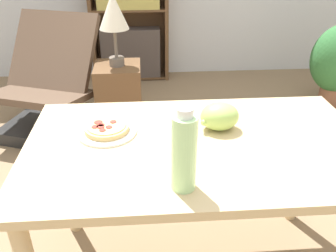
{
  "coord_description": "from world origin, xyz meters",
  "views": [
    {
      "loc": [
        -0.08,
        -1.23,
        1.45
      ],
      "look_at": [
        0.0,
        -0.06,
        0.79
      ],
      "focal_mm": 38.0,
      "sensor_mm": 36.0,
      "label": 1
    }
  ],
  "objects": [
    {
      "name": "drink_bottle",
      "position": [
        0.03,
        -0.35,
        0.86
      ],
      "size": [
        0.08,
        0.08,
        0.28
      ],
      "color": "#B7EAA3",
      "rests_on": "dining_table"
    },
    {
      "name": "grape_bunch",
      "position": [
        0.22,
        0.01,
        0.78
      ],
      "size": [
        0.16,
        0.13,
        0.11
      ],
      "color": "#A8CC66",
      "rests_on": "dining_table"
    },
    {
      "name": "pizza_on_plate",
      "position": [
        -0.24,
        0.01,
        0.74
      ],
      "size": [
        0.24,
        0.24,
        0.04
      ],
      "color": "white",
      "rests_on": "dining_table"
    },
    {
      "name": "side_table",
      "position": [
        -0.28,
        1.3,
        0.28
      ],
      "size": [
        0.34,
        0.34,
        0.56
      ],
      "color": "brown",
      "rests_on": "ground_plane"
    },
    {
      "name": "dining_table",
      "position": [
        0.12,
        -0.09,
        0.63
      ],
      "size": [
        1.33,
        0.76,
        0.73
      ],
      "color": "#D1B27F",
      "rests_on": "ground_plane"
    },
    {
      "name": "bookshelf",
      "position": [
        -0.21,
        2.47,
        0.67
      ],
      "size": [
        0.79,
        0.25,
        1.46
      ],
      "color": "brown",
      "rests_on": "ground_plane"
    },
    {
      "name": "lounge_chair_near",
      "position": [
        -0.83,
        1.35,
        0.29
      ],
      "size": [
        0.86,
        0.94,
        0.88
      ],
      "rotation": [
        0.0,
        0.0,
        -0.34
      ],
      "color": "black",
      "rests_on": "ground_plane"
    },
    {
      "name": "table_lamp",
      "position": [
        -0.28,
        1.3,
        0.92
      ],
      "size": [
        0.21,
        0.21,
        0.52
      ],
      "color": "#665B51",
      "rests_on": "side_table"
    }
  ]
}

